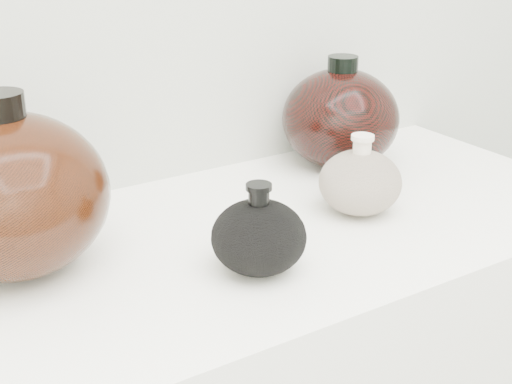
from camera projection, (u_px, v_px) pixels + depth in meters
black_gourd_vase at (259, 236)px, 0.88m from camera, size 0.14×0.14×0.12m
cream_gourd_vase at (360, 182)px, 1.05m from camera, size 0.12×0.12×0.12m
left_round_pot at (11, 195)px, 0.86m from camera, size 0.25×0.25×0.23m
right_round_pot at (340, 118)px, 1.22m from camera, size 0.26×0.26×0.19m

